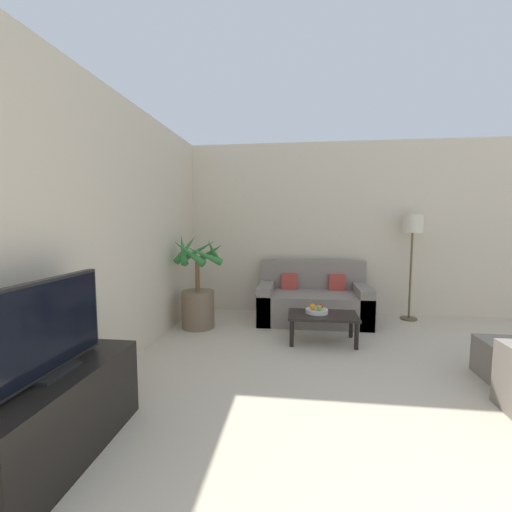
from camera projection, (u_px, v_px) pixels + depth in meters
The scene contains 12 objects.
wall_back at pixel (410, 229), 5.29m from camera, with size 8.49×0.06×2.70m.
wall_left at pixel (79, 236), 2.77m from camera, with size 0.06×7.50×2.70m.
tv_console at pixel (55, 417), 2.08m from camera, with size 0.46×1.22×0.55m.
television at pixel (50, 327), 2.03m from camera, with size 0.18×0.88×0.58m.
potted_palm at pixel (198, 294), 4.72m from camera, with size 0.70×0.77×1.32m.
sofa_loveseat at pixel (313, 302), 5.06m from camera, with size 1.59×0.87×0.87m.
floor_lamp at pixel (413, 232), 5.02m from camera, with size 0.28×0.28×1.57m.
coffee_table at pixel (323, 318), 4.16m from camera, with size 0.83×0.51×0.35m.
fruit_bowl at pixel (317, 311), 4.20m from camera, with size 0.27×0.27×0.05m.
apple_red at pixel (321, 306), 4.20m from camera, with size 0.06×0.06×0.06m.
apple_green at pixel (319, 308), 4.12m from camera, with size 0.07×0.07×0.07m.
orange_fruit at pixel (313, 307), 4.16m from camera, with size 0.07×0.07×0.07m.
Camera 1 is at (-1.71, 0.37, 1.46)m, focal length 24.00 mm.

